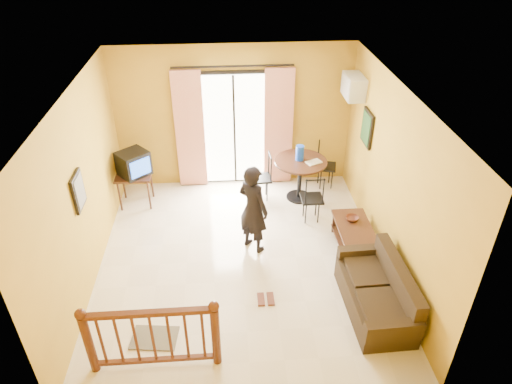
{
  "coord_description": "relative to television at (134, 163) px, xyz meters",
  "views": [
    {
      "loc": [
        -0.2,
        -5.62,
        4.88
      ],
      "look_at": [
        0.25,
        0.2,
        1.16
      ],
      "focal_mm": 32.0,
      "sensor_mm": 36.0,
      "label": 1
    }
  ],
  "objects": [
    {
      "name": "television",
      "position": [
        0.0,
        0.0,
        0.0
      ],
      "size": [
        0.68,
        0.67,
        0.45
      ],
      "rotation": [
        0.0,
        0.0,
        0.71
      ],
      "color": "black",
      "rests_on": "tv_table"
    },
    {
      "name": "ground",
      "position": [
        1.87,
        -1.79,
        -0.87
      ],
      "size": [
        5.0,
        5.0,
        0.0
      ],
      "primitive_type": "plane",
      "color": "beige",
      "rests_on": "ground"
    },
    {
      "name": "sofa",
      "position": [
        3.72,
        -2.98,
        -0.58
      ],
      "size": [
        0.78,
        1.62,
        0.77
      ],
      "rotation": [
        0.0,
        0.0,
        0.03
      ],
      "color": "black",
      "rests_on": "ground"
    },
    {
      "name": "standing_person",
      "position": [
        2.08,
        -1.47,
        -0.1
      ],
      "size": [
        0.66,
        0.66,
        1.54
      ],
      "primitive_type": "imported",
      "rotation": [
        0.0,
        0.0,
        2.36
      ],
      "color": "black",
      "rests_on": "ground"
    },
    {
      "name": "water_jug",
      "position": [
        3.05,
        0.0,
        0.09
      ],
      "size": [
        0.15,
        0.15,
        0.29
      ],
      "primitive_type": "cylinder",
      "color": "blue",
      "rests_on": "dining_table"
    },
    {
      "name": "doormat",
      "position": [
        0.64,
        -3.27,
        -0.86
      ],
      "size": [
        0.64,
        0.47,
        0.02
      ],
      "primitive_type": "cube",
      "rotation": [
        0.0,
        0.0,
        -0.12
      ],
      "color": "#5E594B",
      "rests_on": "ground"
    },
    {
      "name": "dining_table",
      "position": [
        3.07,
        -0.03,
        -0.22
      ],
      "size": [
        0.98,
        0.98,
        0.82
      ],
      "color": "black",
      "rests_on": "ground"
    },
    {
      "name": "balcony_door",
      "position": [
        1.87,
        0.64,
        0.32
      ],
      "size": [
        2.25,
        0.14,
        2.46
      ],
      "color": "black",
      "rests_on": "ground"
    },
    {
      "name": "serving_tray",
      "position": [
        3.29,
        -0.13,
        -0.04
      ],
      "size": [
        0.33,
        0.28,
        0.02
      ],
      "primitive_type": "cube",
      "rotation": [
        0.0,
        0.0,
        0.43
      ],
      "color": "beige",
      "rests_on": "dining_table"
    },
    {
      "name": "dining_chairs",
      "position": [
        3.05,
        -0.14,
        -0.87
      ],
      "size": [
        1.78,
        1.57,
        0.95
      ],
      "color": "black",
      "rests_on": "ground"
    },
    {
      "name": "botanical_print",
      "position": [
        4.08,
        -0.49,
        0.78
      ],
      "size": [
        0.05,
        0.5,
        0.6
      ],
      "color": "black",
      "rests_on": "room_shell"
    },
    {
      "name": "room_shell",
      "position": [
        1.87,
        -1.79,
        0.83
      ],
      "size": [
        5.0,
        5.0,
        5.0
      ],
      "color": "white",
      "rests_on": "ground"
    },
    {
      "name": "coffee_table",
      "position": [
        3.72,
        -1.61,
        -0.57
      ],
      "size": [
        0.55,
        0.99,
        0.44
      ],
      "color": "black",
      "rests_on": "ground"
    },
    {
      "name": "air_conditioner",
      "position": [
        3.96,
        0.16,
        1.28
      ],
      "size": [
        0.31,
        0.6,
        0.4
      ],
      "color": "silver",
      "rests_on": "room_shell"
    },
    {
      "name": "picture_left",
      "position": [
        -0.35,
        -1.99,
        0.68
      ],
      "size": [
        0.05,
        0.42,
        0.52
      ],
      "color": "black",
      "rests_on": "room_shell"
    },
    {
      "name": "stair_balustrade",
      "position": [
        0.72,
        -3.69,
        -0.31
      ],
      "size": [
        1.63,
        0.13,
        1.04
      ],
      "color": "#471E0F",
      "rests_on": "ground"
    },
    {
      "name": "tv_table",
      "position": [
        -0.03,
        0.0,
        -0.31
      ],
      "size": [
        0.64,
        0.54,
        0.64
      ],
      "color": "black",
      "rests_on": "ground"
    },
    {
      "name": "sandals",
      "position": [
        2.17,
        -2.7,
        -0.85
      ],
      "size": [
        0.24,
        0.25,
        0.03
      ],
      "color": "#54281D",
      "rests_on": "ground"
    },
    {
      "name": "bowl",
      "position": [
        3.72,
        -1.44,
        -0.4
      ],
      "size": [
        0.22,
        0.22,
        0.07
      ],
      "primitive_type": "imported",
      "rotation": [
        0.0,
        0.0,
        0.06
      ],
      "color": "#54281D",
      "rests_on": "coffee_table"
    }
  ]
}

